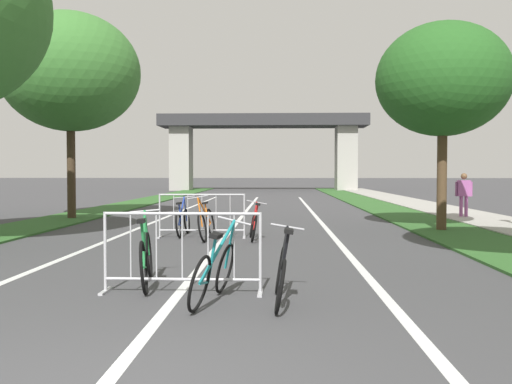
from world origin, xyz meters
The scene contains 18 objects.
grass_verge_left centered at (-5.76, 22.37, 0.03)m, with size 2.03×54.69×0.05m, color #2D5B26.
grass_verge_right centered at (5.76, 22.37, 0.03)m, with size 2.03×54.69×0.05m, color #2D5B26.
sidewalk_path_right centered at (7.93, 22.37, 0.04)m, with size 2.32×54.69×0.08m, color #9E9B93.
lane_stripe_center centered at (0.00, 15.82, 0.00)m, with size 0.14×31.64×0.01m, color silver.
lane_stripe_right_lane centered at (2.61, 15.82, 0.00)m, with size 0.14×31.64×0.01m, color silver.
lane_stripe_left_lane centered at (-2.61, 15.82, 0.00)m, with size 0.14×31.64×0.01m, color silver.
overpass_bridge centered at (0.00, 45.20, 4.65)m, with size 17.72×3.74×6.45m.
tree_left_oak_mid centered at (-5.59, 15.07, 4.86)m, with size 4.59×4.59×6.82m.
tree_right_pine_far centered at (5.59, 11.61, 3.98)m, with size 3.49×3.49×5.48m.
crowd_barrier_nearest centered at (0.04, 3.78, 0.51)m, with size 2.08×0.46×1.05m.
crowd_barrier_second centered at (-0.54, 9.93, 0.51)m, with size 2.09×0.51×1.05m.
bicycle_orange_0 centered at (-0.38, 9.50, 0.39)m, with size 0.53×1.66×1.06m.
bicycle_red_1 centered at (0.71, 9.54, 0.35)m, with size 0.48×1.59×0.90m.
bicycle_green_2 centered at (-0.53, 4.21, 0.39)m, with size 0.55×1.78×1.03m.
bicycle_blue_3 centered at (-1.06, 10.31, 0.36)m, with size 0.55×1.69×0.97m.
bicycle_black_4 centered at (1.31, 3.26, 0.36)m, with size 0.43×1.67×0.93m.
bicycle_teal_5 centered at (0.51, 3.26, 0.38)m, with size 0.68×1.70×1.00m.
pedestrian_strolling centered at (7.50, 15.70, 0.93)m, with size 0.56×0.29×1.53m.
Camera 1 is at (1.27, -3.42, 1.56)m, focal length 39.59 mm.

